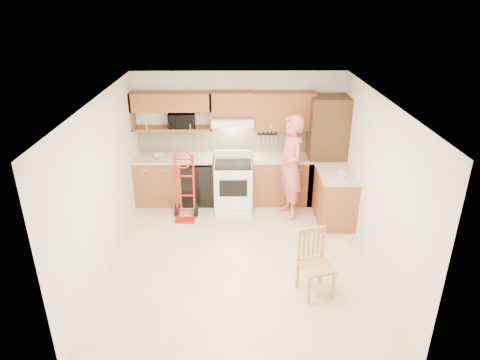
{
  "coord_description": "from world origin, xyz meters",
  "views": [
    {
      "loc": [
        -0.07,
        -5.7,
        3.87
      ],
      "look_at": [
        0.0,
        0.5,
        1.1
      ],
      "focal_mm": 32.14,
      "sensor_mm": 36.0,
      "label": 1
    }
  ],
  "objects_px": {
    "person": "(290,167)",
    "dining_chair": "(316,264)",
    "microwave": "(182,120)",
    "hand_truck": "(184,189)",
    "range": "(233,182)"
  },
  "relations": [
    {
      "from": "range",
      "to": "hand_truck",
      "type": "bearing_deg",
      "value": -153.65
    },
    {
      "from": "hand_truck",
      "to": "dining_chair",
      "type": "bearing_deg",
      "value": -43.34
    },
    {
      "from": "range",
      "to": "hand_truck",
      "type": "distance_m",
      "value": 0.98
    },
    {
      "from": "hand_truck",
      "to": "range",
      "type": "bearing_deg",
      "value": 29.83
    },
    {
      "from": "person",
      "to": "hand_truck",
      "type": "bearing_deg",
      "value": -100.49
    },
    {
      "from": "microwave",
      "to": "range",
      "type": "xyz_separation_m",
      "value": [
        0.96,
        -0.41,
        -1.1
      ]
    },
    {
      "from": "range",
      "to": "hand_truck",
      "type": "xyz_separation_m",
      "value": [
        -0.87,
        -0.43,
        0.08
      ]
    },
    {
      "from": "microwave",
      "to": "dining_chair",
      "type": "height_order",
      "value": "microwave"
    },
    {
      "from": "range",
      "to": "person",
      "type": "height_order",
      "value": "person"
    },
    {
      "from": "microwave",
      "to": "person",
      "type": "bearing_deg",
      "value": -26.36
    },
    {
      "from": "microwave",
      "to": "hand_truck",
      "type": "distance_m",
      "value": 1.33
    },
    {
      "from": "person",
      "to": "hand_truck",
      "type": "relative_size",
      "value": 1.59
    },
    {
      "from": "range",
      "to": "hand_truck",
      "type": "height_order",
      "value": "hand_truck"
    },
    {
      "from": "person",
      "to": "dining_chair",
      "type": "xyz_separation_m",
      "value": [
        0.11,
        -2.24,
        -0.5
      ]
    },
    {
      "from": "hand_truck",
      "to": "dining_chair",
      "type": "distance_m",
      "value": 2.93
    }
  ]
}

